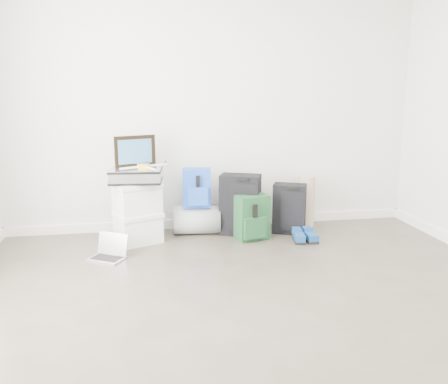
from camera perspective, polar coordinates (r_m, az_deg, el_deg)
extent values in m
plane|color=#3D362C|center=(3.14, 6.07, -17.02)|extent=(5.00, 5.00, 0.00)
cube|color=silver|center=(5.18, -1.37, 10.35)|extent=(4.50, 0.02, 2.70)
cube|color=white|center=(5.38, -1.27, -3.62)|extent=(4.50, 0.02, 0.10)
cube|color=silver|center=(4.90, -10.28, -4.44)|extent=(0.51, 0.46, 0.27)
cube|color=silver|center=(4.85, -10.35, -2.70)|extent=(0.53, 0.49, 0.04)
cube|color=silver|center=(4.82, -10.42, -0.93)|extent=(0.51, 0.46, 0.27)
cube|color=silver|center=(4.78, -10.50, 0.87)|extent=(0.53, 0.49, 0.04)
cube|color=#B2B2B7|center=(4.77, -10.54, 1.96)|extent=(0.53, 0.41, 0.14)
cube|color=black|center=(4.83, -10.65, 4.84)|extent=(0.40, 0.16, 0.31)
cube|color=#275D9C|center=(4.81, -10.65, 4.81)|extent=(0.33, 0.12, 0.24)
cube|color=gold|center=(4.73, -9.62, 3.07)|extent=(0.12, 0.12, 0.05)
cube|color=white|center=(4.79, -8.26, 3.22)|extent=(0.24, 0.13, 0.02)
cube|color=white|center=(4.84, -10.29, 3.26)|extent=(0.13, 0.24, 0.02)
cube|color=white|center=(4.68, -11.00, 2.90)|extent=(0.24, 0.13, 0.02)
cube|color=white|center=(4.62, -8.92, 2.86)|extent=(0.13, 0.24, 0.02)
cylinder|color=#999DA1|center=(5.10, -3.29, -3.35)|extent=(0.52, 0.35, 0.30)
cube|color=#1C31B8|center=(5.00, -3.31, 0.52)|extent=(0.31, 0.20, 0.41)
cube|color=#1C31B8|center=(4.92, -3.16, -0.50)|extent=(0.22, 0.08, 0.19)
cube|color=black|center=(5.04, 1.96, -1.53)|extent=(0.48, 0.38, 0.64)
cube|color=black|center=(4.92, 2.29, -1.90)|extent=(0.30, 0.15, 0.52)
cube|color=black|center=(4.85, 2.31, 1.56)|extent=(0.13, 0.07, 0.03)
cube|color=#13361B|center=(4.90, 3.41, -3.06)|extent=(0.37, 0.28, 0.46)
cube|color=#13361B|center=(4.82, 3.70, -4.30)|extent=(0.25, 0.13, 0.22)
cube|color=black|center=(5.14, 7.85, -1.99)|extent=(0.39, 0.32, 0.54)
cube|color=black|center=(5.04, 8.24, -2.30)|extent=(0.25, 0.13, 0.43)
cube|color=black|center=(4.99, 8.32, 0.47)|extent=(0.12, 0.07, 0.02)
cube|color=black|center=(4.94, 8.98, -5.72)|extent=(0.15, 0.28, 0.02)
cube|color=#1B57A5|center=(4.93, 9.00, -5.23)|extent=(0.14, 0.27, 0.06)
cube|color=black|center=(4.98, 10.28, -5.62)|extent=(0.11, 0.27, 0.02)
cube|color=#1B57A5|center=(4.97, 10.30, -5.14)|extent=(0.10, 0.26, 0.06)
cylinder|color=tan|center=(5.41, 9.84, -1.12)|extent=(0.19, 0.19, 0.57)
cube|color=silver|center=(4.51, -13.94, -7.81)|extent=(0.38, 0.35, 0.01)
cube|color=black|center=(4.51, -13.95, -7.71)|extent=(0.31, 0.26, 0.00)
cube|color=black|center=(4.56, -13.23, -6.08)|extent=(0.27, 0.17, 0.21)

